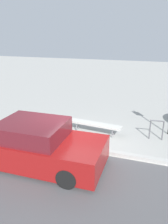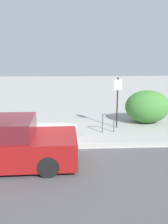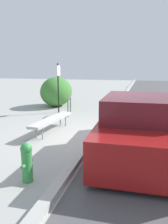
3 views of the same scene
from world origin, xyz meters
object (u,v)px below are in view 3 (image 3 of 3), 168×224
sign_post (58,83)px  fire_hydrant (27,161)px  bench (52,120)px  parked_car_near (140,127)px  bike_rack (69,104)px

sign_post → fire_hydrant: (-6.13, -1.79, -0.98)m
bench → fire_hydrant: (-3.13, -0.84, -0.01)m
bench → sign_post: (3.00, 0.95, 0.97)m
sign_post → parked_car_near: 5.62m
fire_hydrant → parked_car_near: (2.04, -2.00, 0.25)m
bench → fire_hydrant: fire_hydrant is taller
fire_hydrant → sign_post: bearing=16.2°
fire_hydrant → bench: bearing=15.0°
bench → parked_car_near: (-1.09, -2.84, 0.24)m
bike_rack → fire_hydrant: size_ratio=1.08×
bike_rack → parked_car_near: 4.75m
sign_post → parked_car_near: sign_post is taller
bench → parked_car_near: size_ratio=0.55×
bike_rack → parked_car_near: (-3.60, -3.09, 0.16)m
sign_post → fire_hydrant: 6.46m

